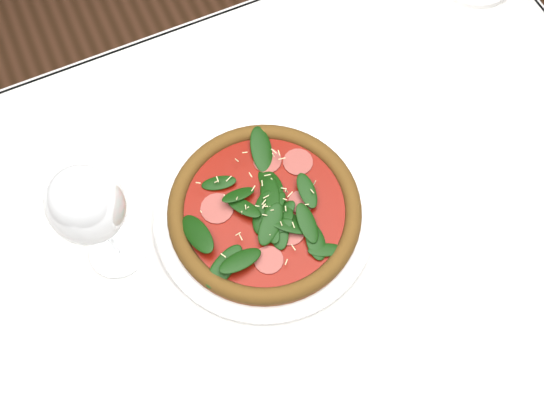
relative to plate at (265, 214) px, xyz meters
name	(u,v)px	position (x,y,z in m)	size (l,w,h in m)	color
ground	(266,344)	(-0.02, -0.04, -0.76)	(6.00, 6.00, 0.00)	brown
dining_table	(263,265)	(-0.02, -0.04, -0.11)	(1.21, 0.81, 0.75)	silver
plate	(265,214)	(0.00, 0.00, 0.00)	(0.31, 0.31, 0.01)	white
pizza	(264,209)	(0.00, 0.00, 0.02)	(0.35, 0.35, 0.03)	#A15626
wine_glass	(88,207)	(-0.21, 0.04, 0.15)	(0.09, 0.09, 0.22)	white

